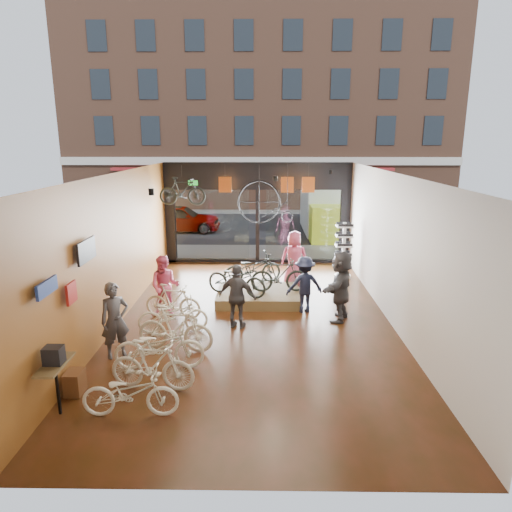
{
  "coord_description": "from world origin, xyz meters",
  "views": [
    {
      "loc": [
        0.2,
        -11.16,
        4.57
      ],
      "look_at": [
        0.01,
        1.4,
        1.39
      ],
      "focal_mm": 32.0,
      "sensor_mm": 36.0,
      "label": 1
    }
  ],
  "objects_px": {
    "customer_1": "(165,286)",
    "hung_bike": "(182,191)",
    "floor_bike_5": "(173,301)",
    "box_truck": "(328,211)",
    "display_bike_right": "(252,268)",
    "customer_2": "(237,297)",
    "sunglasses_rack": "(344,250)",
    "display_bike_left": "(237,279)",
    "customer_3": "(305,285)",
    "floor_bike_1": "(152,365)",
    "penny_farthing": "(268,204)",
    "street_car": "(180,218)",
    "floor_bike_3": "(175,328)",
    "floor_bike_4": "(173,315)",
    "customer_0": "(115,320)",
    "floor_bike_2": "(159,347)",
    "display_bike_mid": "(279,275)",
    "display_platform": "(258,296)",
    "customer_4": "(294,259)",
    "floor_bike_0": "(130,393)",
    "customer_5": "(341,286)"
  },
  "relations": [
    {
      "from": "display_bike_mid",
      "to": "floor_bike_0",
      "type": "bearing_deg",
      "value": 152.31
    },
    {
      "from": "display_bike_left",
      "to": "floor_bike_2",
      "type": "bearing_deg",
      "value": -175.56
    },
    {
      "from": "floor_bike_1",
      "to": "display_platform",
      "type": "bearing_deg",
      "value": -13.56
    },
    {
      "from": "display_bike_right",
      "to": "street_car",
      "type": "bearing_deg",
      "value": 2.3
    },
    {
      "from": "customer_3",
      "to": "hung_bike",
      "type": "xyz_separation_m",
      "value": [
        -3.85,
        3.53,
        2.15
      ]
    },
    {
      "from": "display_bike_right",
      "to": "customer_0",
      "type": "relative_size",
      "value": 1.09
    },
    {
      "from": "box_truck",
      "to": "display_bike_right",
      "type": "bearing_deg",
      "value": -111.71
    },
    {
      "from": "display_bike_left",
      "to": "floor_bike_3",
      "type": "bearing_deg",
      "value": -177.92
    },
    {
      "from": "display_bike_right",
      "to": "floor_bike_4",
      "type": "bearing_deg",
      "value": 128.45
    },
    {
      "from": "floor_bike_1",
      "to": "penny_farthing",
      "type": "xyz_separation_m",
      "value": [
        2.24,
        7.72,
        2.01
      ]
    },
    {
      "from": "customer_3",
      "to": "customer_1",
      "type": "bearing_deg",
      "value": -5.89
    },
    {
      "from": "floor_bike_5",
      "to": "penny_farthing",
      "type": "height_order",
      "value": "penny_farthing"
    },
    {
      "from": "display_bike_left",
      "to": "customer_1",
      "type": "relative_size",
      "value": 1.1
    },
    {
      "from": "floor_bike_2",
      "to": "street_car",
      "type": "bearing_deg",
      "value": 3.72
    },
    {
      "from": "display_bike_left",
      "to": "customer_0",
      "type": "bearing_deg",
      "value": 167.58
    },
    {
      "from": "floor_bike_2",
      "to": "customer_0",
      "type": "distance_m",
      "value": 1.23
    },
    {
      "from": "floor_bike_1",
      "to": "penny_farthing",
      "type": "bearing_deg",
      "value": -8.29
    },
    {
      "from": "box_truck",
      "to": "floor_bike_1",
      "type": "relative_size",
      "value": 3.92
    },
    {
      "from": "floor_bike_5",
      "to": "display_platform",
      "type": "relative_size",
      "value": 0.64
    },
    {
      "from": "display_bike_left",
      "to": "display_bike_right",
      "type": "distance_m",
      "value": 1.18
    },
    {
      "from": "display_bike_left",
      "to": "customer_3",
      "type": "distance_m",
      "value": 1.93
    },
    {
      "from": "customer_1",
      "to": "hung_bike",
      "type": "height_order",
      "value": "hung_bike"
    },
    {
      "from": "customer_1",
      "to": "customer_0",
      "type": "bearing_deg",
      "value": -103.24
    },
    {
      "from": "customer_0",
      "to": "penny_farthing",
      "type": "xyz_separation_m",
      "value": [
        3.34,
        6.38,
        1.66
      ]
    },
    {
      "from": "floor_bike_4",
      "to": "customer_5",
      "type": "height_order",
      "value": "customer_5"
    },
    {
      "from": "floor_bike_0",
      "to": "floor_bike_1",
      "type": "bearing_deg",
      "value": -12.45
    },
    {
      "from": "customer_1",
      "to": "penny_farthing",
      "type": "height_order",
      "value": "penny_farthing"
    },
    {
      "from": "customer_1",
      "to": "customer_3",
      "type": "bearing_deg",
      "value": 5.79
    },
    {
      "from": "display_bike_right",
      "to": "hung_bike",
      "type": "bearing_deg",
      "value": 30.97
    },
    {
      "from": "floor_bike_1",
      "to": "customer_4",
      "type": "relative_size",
      "value": 0.9
    },
    {
      "from": "floor_bike_1",
      "to": "customer_3",
      "type": "bearing_deg",
      "value": -30.18
    },
    {
      "from": "floor_bike_4",
      "to": "floor_bike_3",
      "type": "bearing_deg",
      "value": -176.06
    },
    {
      "from": "customer_1",
      "to": "floor_bike_3",
      "type": "bearing_deg",
      "value": -72.5
    },
    {
      "from": "display_bike_left",
      "to": "customer_0",
      "type": "height_order",
      "value": "customer_0"
    },
    {
      "from": "hung_bike",
      "to": "floor_bike_5",
      "type": "bearing_deg",
      "value": -172.01
    },
    {
      "from": "penny_farthing",
      "to": "floor_bike_3",
      "type": "bearing_deg",
      "value": -109.21
    },
    {
      "from": "display_bike_left",
      "to": "floor_bike_5",
      "type": "bearing_deg",
      "value": 145.53
    },
    {
      "from": "display_bike_right",
      "to": "customer_4",
      "type": "relative_size",
      "value": 1.01
    },
    {
      "from": "street_car",
      "to": "customer_0",
      "type": "relative_size",
      "value": 2.47
    },
    {
      "from": "display_bike_left",
      "to": "display_bike_mid",
      "type": "bearing_deg",
      "value": -50.33
    },
    {
      "from": "floor_bike_5",
      "to": "customer_4",
      "type": "xyz_separation_m",
      "value": [
        3.38,
        2.78,
        0.44
      ]
    },
    {
      "from": "display_platform",
      "to": "customer_0",
      "type": "relative_size",
      "value": 1.43
    },
    {
      "from": "customer_4",
      "to": "display_bike_mid",
      "type": "bearing_deg",
      "value": 74.08
    },
    {
      "from": "display_bike_left",
      "to": "hung_bike",
      "type": "height_order",
      "value": "hung_bike"
    },
    {
      "from": "customer_2",
      "to": "sunglasses_rack",
      "type": "bearing_deg",
      "value": -110.49
    },
    {
      "from": "floor_bike_4",
      "to": "floor_bike_5",
      "type": "height_order",
      "value": "floor_bike_5"
    },
    {
      "from": "customer_3",
      "to": "customer_4",
      "type": "xyz_separation_m",
      "value": [
        -0.13,
        2.27,
        0.13
      ]
    },
    {
      "from": "floor_bike_3",
      "to": "floor_bike_4",
      "type": "relative_size",
      "value": 1.03
    },
    {
      "from": "customer_1",
      "to": "sunglasses_rack",
      "type": "xyz_separation_m",
      "value": [
        5.34,
        3.62,
        0.13
      ]
    },
    {
      "from": "customer_2",
      "to": "customer_3",
      "type": "xyz_separation_m",
      "value": [
        1.76,
        1.14,
        -0.04
      ]
    }
  ]
}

